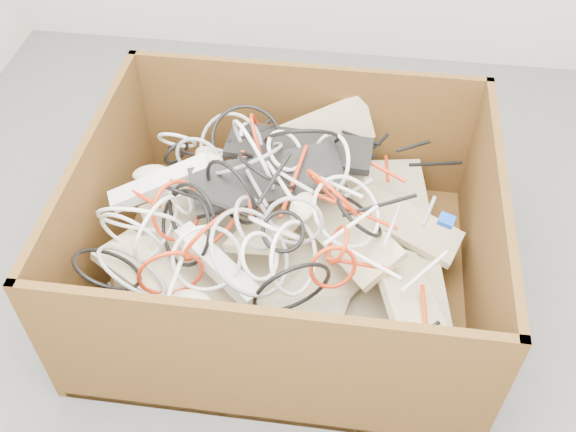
# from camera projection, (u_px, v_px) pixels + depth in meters

# --- Properties ---
(ground) EXTENTS (3.00, 3.00, 0.00)m
(ground) POSITION_uv_depth(u_px,v_px,m) (291.00, 306.00, 2.14)
(ground) COLOR #515154
(ground) RESTS_ON ground
(cardboard_box) EXTENTS (1.21, 1.01, 0.54)m
(cardboard_box) POSITION_uv_depth(u_px,v_px,m) (282.00, 255.00, 2.11)
(cardboard_box) COLOR #402610
(cardboard_box) RESTS_ON ground
(keyboard_pile) EXTENTS (1.12, 0.93, 0.33)m
(keyboard_pile) POSITION_uv_depth(u_px,v_px,m) (300.00, 217.00, 2.03)
(keyboard_pile) COLOR tan
(keyboard_pile) RESTS_ON cardboard_box
(mice_scatter) EXTENTS (0.78, 0.66, 0.16)m
(mice_scatter) POSITION_uv_depth(u_px,v_px,m) (243.00, 199.00, 1.96)
(mice_scatter) COLOR #C1B79B
(mice_scatter) RESTS_ON keyboard_pile
(power_strip_left) EXTENTS (0.31, 0.19, 0.13)m
(power_strip_left) POSITION_uv_depth(u_px,v_px,m) (160.00, 183.00, 1.99)
(power_strip_left) COLOR silver
(power_strip_left) RESTS_ON keyboard_pile
(power_strip_right) EXTENTS (0.28, 0.23, 0.10)m
(power_strip_right) POSITION_uv_depth(u_px,v_px,m) (217.00, 264.00, 1.85)
(power_strip_right) COLOR silver
(power_strip_right) RESTS_ON keyboard_pile
(vga_plug) EXTENTS (0.06, 0.05, 0.03)m
(vga_plug) POSITION_uv_depth(u_px,v_px,m) (446.00, 220.00, 1.92)
(vga_plug) COLOR blue
(vga_plug) RESTS_ON keyboard_pile
(cable_tangle) EXTENTS (1.12, 0.87, 0.40)m
(cable_tangle) POSITION_uv_depth(u_px,v_px,m) (240.00, 205.00, 1.90)
(cable_tangle) COLOR black
(cable_tangle) RESTS_ON keyboard_pile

